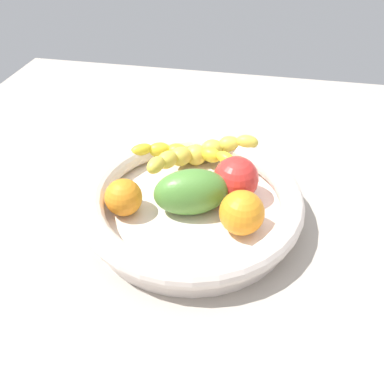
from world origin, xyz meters
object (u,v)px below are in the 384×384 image
orange_front (242,213)px  fruit_bowl (192,202)px  banana_draped_right (185,153)px  tomato_red (236,179)px  banana_draped_left (198,153)px  mango_green (189,192)px  orange_mid_left (124,197)px

orange_front → fruit_bowl: bearing=65.4°
banana_draped_right → tomato_red: tomato_red is taller
banana_draped_left → mango_green: size_ratio=1.53×
orange_mid_left → banana_draped_right: bearing=-24.3°
banana_draped_right → mango_green: 12.37cm
mango_green → tomato_red: 8.06cm
fruit_bowl → orange_front: 9.30cm
banana_draped_left → tomato_red: (-7.23, -7.48, 0.69)cm
fruit_bowl → banana_draped_left: 11.33cm
tomato_red → orange_front: bearing=-167.2°
banana_draped_right → mango_green: bearing=-164.6°
mango_green → tomato_red: tomato_red is taller
fruit_bowl → banana_draped_left: (11.09, 1.04, 2.05)cm
fruit_bowl → tomato_red: (3.86, -6.43, 2.74)cm
fruit_bowl → banana_draped_left: bearing=5.4°
fruit_bowl → orange_mid_left: 10.86cm
banana_draped_left → mango_green: bearing=-176.4°
banana_draped_left → orange_front: orange_front is taller
tomato_red → banana_draped_left: bearing=45.9°
orange_mid_left → banana_draped_left: bearing=-32.5°
banana_draped_right → orange_front: (-15.10, -11.75, 0.86)cm
orange_mid_left → tomato_red: bearing=-66.9°
banana_draped_right → tomato_red: size_ratio=2.69×
fruit_bowl → orange_mid_left: bearing=107.6°
orange_front → orange_mid_left: (0.50, 18.34, -0.44)cm
mango_green → tomato_red: size_ratio=1.61×
banana_draped_right → tomato_red: 12.57cm
orange_front → mango_green: mango_green is taller
orange_front → tomato_red: size_ratio=0.92×
fruit_bowl → banana_draped_right: bearing=17.5°
fruit_bowl → mango_green: mango_green is taller
fruit_bowl → orange_front: bearing=-114.6°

